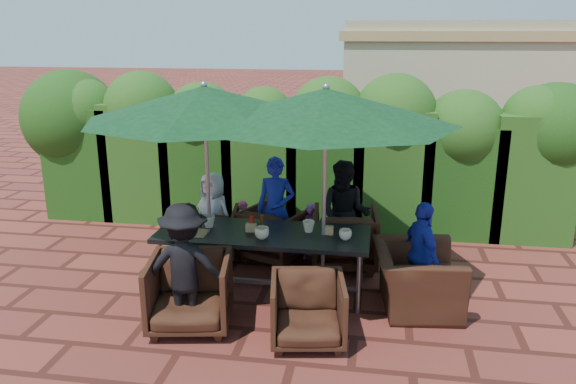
% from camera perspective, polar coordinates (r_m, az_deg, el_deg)
% --- Properties ---
extents(ground, '(80.00, 80.00, 0.00)m').
position_cam_1_polar(ground, '(7.01, -2.05, -9.26)').
color(ground, maroon).
rests_on(ground, ground).
extents(dining_table, '(2.46, 0.90, 0.75)m').
position_cam_1_polar(dining_table, '(6.55, -2.54, -4.70)').
color(dining_table, black).
rests_on(dining_table, ground).
extents(umbrella_left, '(2.76, 2.76, 2.46)m').
position_cam_1_polar(umbrella_left, '(6.42, -8.48, 8.90)').
color(umbrella_left, gray).
rests_on(umbrella_left, ground).
extents(umbrella_right, '(2.89, 2.89, 2.46)m').
position_cam_1_polar(umbrella_right, '(6.10, 3.86, 8.68)').
color(umbrella_right, gray).
rests_on(umbrella_right, ground).
extents(chair_far_left, '(0.83, 0.79, 0.76)m').
position_cam_1_polar(chair_far_left, '(7.73, -7.94, -3.87)').
color(chair_far_left, black).
rests_on(chair_far_left, ground).
extents(chair_far_mid, '(0.98, 0.95, 0.79)m').
position_cam_1_polar(chair_far_mid, '(7.59, -1.37, -3.99)').
color(chair_far_mid, black).
rests_on(chair_far_mid, ground).
extents(chair_far_right, '(0.89, 0.84, 0.85)m').
position_cam_1_polar(chair_far_right, '(7.39, 5.83, -4.39)').
color(chair_far_right, black).
rests_on(chair_far_right, ground).
extents(chair_near_left, '(0.95, 0.90, 0.85)m').
position_cam_1_polar(chair_near_left, '(5.97, -9.96, -9.67)').
color(chair_near_left, black).
rests_on(chair_near_left, ground).
extents(chair_near_right, '(0.83, 0.79, 0.74)m').
position_cam_1_polar(chair_near_right, '(5.65, 2.03, -11.61)').
color(chair_near_right, black).
rests_on(chair_near_right, ground).
extents(chair_end_right, '(0.80, 1.12, 0.91)m').
position_cam_1_polar(chair_end_right, '(6.43, 12.97, -7.62)').
color(chair_end_right, black).
rests_on(chair_end_right, ground).
extents(adult_far_left, '(0.68, 0.55, 1.19)m').
position_cam_1_polar(adult_far_left, '(7.65, -7.57, -2.37)').
color(adult_far_left, silver).
rests_on(adult_far_left, ground).
extents(adult_far_mid, '(0.52, 0.43, 1.41)m').
position_cam_1_polar(adult_far_mid, '(7.47, -1.25, -1.79)').
color(adult_far_mid, '#1D28A1').
rests_on(adult_far_mid, ground).
extents(adult_far_right, '(0.73, 0.51, 1.41)m').
position_cam_1_polar(adult_far_right, '(7.32, 5.81, -2.26)').
color(adult_far_right, black).
rests_on(adult_far_right, ground).
extents(adult_near_left, '(0.91, 0.51, 1.35)m').
position_cam_1_polar(adult_near_left, '(5.86, -10.43, -7.53)').
color(adult_near_left, black).
rests_on(adult_near_left, ground).
extents(adult_end_right, '(0.61, 0.79, 1.21)m').
position_cam_1_polar(adult_end_right, '(6.44, 13.42, -6.20)').
color(adult_end_right, '#1D28A1').
rests_on(adult_end_right, ground).
extents(child_left, '(0.33, 0.30, 0.75)m').
position_cam_1_polar(child_left, '(7.81, -4.48, -3.60)').
color(child_left, '#CA4772').
rests_on(child_left, ground).
extents(child_right, '(0.34, 0.31, 0.78)m').
position_cam_1_polar(child_right, '(7.57, 2.29, -4.07)').
color(child_right, '#9D4BA3').
rests_on(child_right, ground).
extents(pedestrian_a, '(1.71, 0.97, 1.73)m').
position_cam_1_polar(pedestrian_a, '(10.77, 9.78, 4.39)').
color(pedestrian_a, green).
rests_on(pedestrian_a, ground).
extents(pedestrian_b, '(0.93, 0.74, 1.69)m').
position_cam_1_polar(pedestrian_b, '(10.97, 16.43, 4.08)').
color(pedestrian_b, '#CA4772').
rests_on(pedestrian_b, ground).
extents(pedestrian_c, '(1.24, 0.97, 1.76)m').
position_cam_1_polar(pedestrian_c, '(10.80, 19.48, 3.82)').
color(pedestrian_c, gray).
rests_on(pedestrian_c, ground).
extents(cup_a, '(0.15, 0.15, 0.12)m').
position_cam_1_polar(cup_a, '(6.61, -10.51, -3.51)').
color(cup_a, beige).
rests_on(cup_a, dining_table).
extents(cup_b, '(0.15, 0.15, 0.14)m').
position_cam_1_polar(cup_b, '(6.72, -8.04, -2.98)').
color(cup_b, beige).
rests_on(cup_b, dining_table).
extents(cup_c, '(0.17, 0.17, 0.13)m').
position_cam_1_polar(cup_c, '(6.31, -2.66, -4.17)').
color(cup_c, beige).
rests_on(cup_c, dining_table).
extents(cup_d, '(0.14, 0.14, 0.13)m').
position_cam_1_polar(cup_d, '(6.51, 2.10, -3.51)').
color(cup_d, beige).
rests_on(cup_d, dining_table).
extents(cup_e, '(0.15, 0.15, 0.12)m').
position_cam_1_polar(cup_e, '(6.31, 5.84, -4.32)').
color(cup_e, beige).
rests_on(cup_e, dining_table).
extents(ketchup_bottle, '(0.04, 0.04, 0.17)m').
position_cam_1_polar(ketchup_bottle, '(6.57, -3.69, -3.18)').
color(ketchup_bottle, '#B20C0A').
rests_on(ketchup_bottle, dining_table).
extents(sauce_bottle, '(0.04, 0.04, 0.17)m').
position_cam_1_polar(sauce_bottle, '(6.59, -2.67, -3.09)').
color(sauce_bottle, '#4C230C').
rests_on(sauce_bottle, dining_table).
extents(serving_tray, '(0.35, 0.25, 0.02)m').
position_cam_1_polar(serving_tray, '(6.56, -9.71, -4.11)').
color(serving_tray, olive).
rests_on(serving_tray, dining_table).
extents(number_block_left, '(0.12, 0.06, 0.10)m').
position_cam_1_polar(number_block_left, '(6.53, -3.77, -3.63)').
color(number_block_left, tan).
rests_on(number_block_left, dining_table).
extents(number_block_right, '(0.12, 0.06, 0.10)m').
position_cam_1_polar(number_block_right, '(6.44, 4.09, -3.90)').
color(number_block_right, tan).
rests_on(number_block_right, dining_table).
extents(hedge_wall, '(9.10, 1.60, 2.41)m').
position_cam_1_polar(hedge_wall, '(8.81, -0.27, 5.11)').
color(hedge_wall, '#153E10').
rests_on(hedge_wall, ground).
extents(building, '(6.20, 3.08, 3.20)m').
position_cam_1_polar(building, '(13.46, 19.02, 9.25)').
color(building, tan).
rests_on(building, ground).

